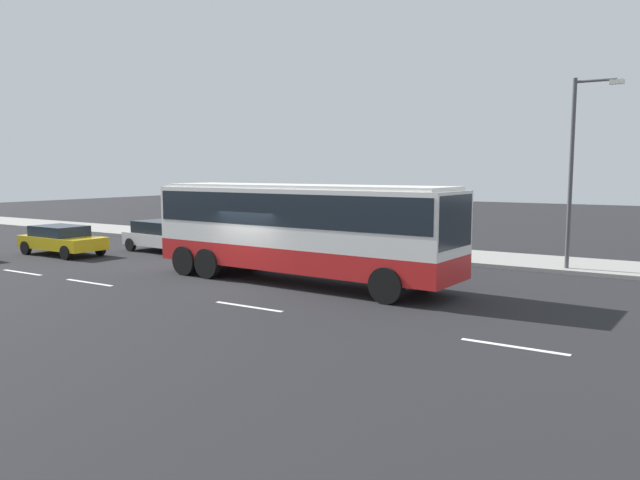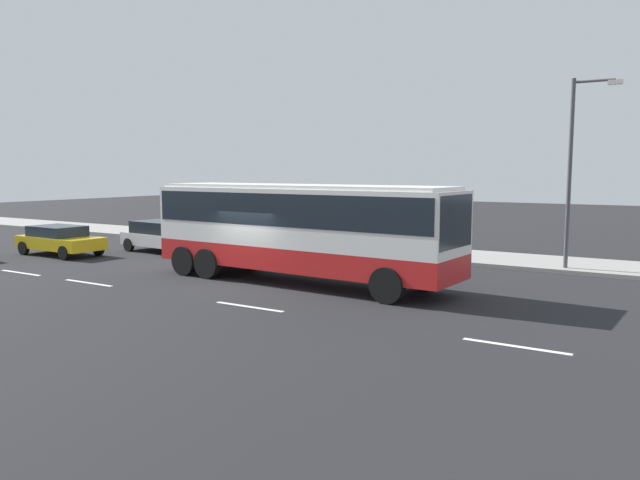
% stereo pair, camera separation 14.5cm
% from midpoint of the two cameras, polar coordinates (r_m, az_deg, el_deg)
% --- Properties ---
extents(ground_plane, '(120.00, 120.00, 0.00)m').
position_cam_midpoint_polar(ground_plane, '(21.35, -6.91, -4.09)').
color(ground_plane, black).
extents(sidewalk_curb, '(80.00, 4.00, 0.15)m').
position_cam_midpoint_polar(sidewalk_curb, '(29.61, 5.12, -0.95)').
color(sidewalk_curb, gray).
rests_on(sidewalk_curb, ground_plane).
extents(lane_centreline, '(44.83, 0.16, 0.01)m').
position_cam_midpoint_polar(lane_centreline, '(15.87, 3.14, -7.74)').
color(lane_centreline, white).
rests_on(lane_centreline, ground_plane).
extents(coach_bus, '(11.54, 3.31, 3.43)m').
position_cam_midpoint_polar(coach_bus, '(21.08, -2.05, 1.67)').
color(coach_bus, red).
rests_on(coach_bus, ground_plane).
extents(car_yellow_taxi, '(4.43, 2.07, 1.36)m').
position_cam_midpoint_polar(car_yellow_taxi, '(30.72, -23.36, 0.05)').
color(car_yellow_taxi, gold).
rests_on(car_yellow_taxi, ground_plane).
extents(car_silver_hatch, '(4.70, 2.39, 1.48)m').
position_cam_midpoint_polar(car_silver_hatch, '(30.31, -14.64, 0.39)').
color(car_silver_hatch, silver).
rests_on(car_silver_hatch, ground_plane).
extents(pedestrian_near_curb, '(0.32, 0.32, 1.51)m').
position_cam_midpoint_polar(pedestrian_near_curb, '(31.52, -0.29, 1.24)').
color(pedestrian_near_curb, '#38334C').
rests_on(pedestrian_near_curb, sidewalk_curb).
extents(pedestrian_at_crossing, '(0.32, 0.32, 1.61)m').
position_cam_midpoint_polar(pedestrian_at_crossing, '(28.52, 5.21, 0.78)').
color(pedestrian_at_crossing, '#38334C').
rests_on(pedestrian_at_crossing, sidewalk_curb).
extents(street_lamp, '(1.77, 0.24, 7.22)m').
position_cam_midpoint_polar(street_lamp, '(25.23, 22.65, 6.87)').
color(street_lamp, '#47474C').
rests_on(street_lamp, sidewalk_curb).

